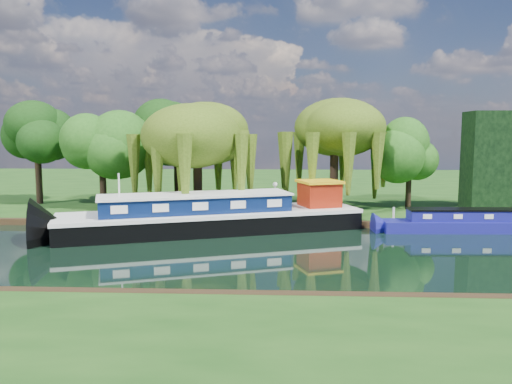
{
  "coord_description": "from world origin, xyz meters",
  "views": [
    {
      "loc": [
        0.8,
        -27.21,
        6.66
      ],
      "look_at": [
        -0.73,
        5.7,
        2.8
      ],
      "focal_mm": 35.0,
      "sensor_mm": 36.0,
      "label": 1
    }
  ],
  "objects_px": {
    "dutch_barge": "(215,216)",
    "narrowboat": "(469,223)",
    "white_cruiser": "(484,231)",
    "red_dinghy": "(80,233)"
  },
  "relations": [
    {
      "from": "dutch_barge",
      "to": "narrowboat",
      "type": "height_order",
      "value": "dutch_barge"
    },
    {
      "from": "dutch_barge",
      "to": "narrowboat",
      "type": "relative_size",
      "value": 1.77
    },
    {
      "from": "red_dinghy",
      "to": "dutch_barge",
      "type": "bearing_deg",
      "value": -89.57
    },
    {
      "from": "dutch_barge",
      "to": "white_cruiser",
      "type": "height_order",
      "value": "dutch_barge"
    },
    {
      "from": "narrowboat",
      "to": "white_cruiser",
      "type": "height_order",
      "value": "narrowboat"
    },
    {
      "from": "red_dinghy",
      "to": "narrowboat",
      "type": "bearing_deg",
      "value": -91.6
    },
    {
      "from": "dutch_barge",
      "to": "narrowboat",
      "type": "distance_m",
      "value": 17.34
    },
    {
      "from": "white_cruiser",
      "to": "dutch_barge",
      "type": "bearing_deg",
      "value": 108.08
    },
    {
      "from": "red_dinghy",
      "to": "white_cruiser",
      "type": "xyz_separation_m",
      "value": [
        27.59,
        1.79,
        0.0
      ]
    },
    {
      "from": "white_cruiser",
      "to": "red_dinghy",
      "type": "bearing_deg",
      "value": 108.96
    }
  ]
}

